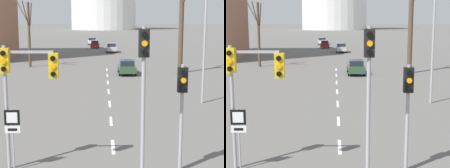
{
  "view_description": "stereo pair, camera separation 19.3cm",
  "coord_description": "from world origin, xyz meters",
  "views": [
    {
      "loc": [
        -0.46,
        -9.11,
        5.94
      ],
      "look_at": [
        -0.1,
        5.53,
        3.38
      ],
      "focal_mm": 60.0,
      "sensor_mm": 36.0,
      "label": 1
    },
    {
      "loc": [
        -0.27,
        -9.11,
        5.94
      ],
      "look_at": [
        -0.1,
        5.53,
        3.38
      ],
      "focal_mm": 60.0,
      "sensor_mm": 36.0,
      "label": 2
    }
  ],
  "objects": [
    {
      "name": "traffic_signal_centre_tall",
      "position": [
        0.94,
        3.6,
        3.95
      ],
      "size": [
        0.36,
        0.34,
        5.7
      ],
      "color": "#9E9EA3",
      "rests_on": "ground_plane"
    },
    {
      "name": "traffic_signal_near_left",
      "position": [
        -3.57,
        5.18,
        3.75
      ],
      "size": [
        2.23,
        0.34,
        4.94
      ],
      "color": "#9E9EA3",
      "rests_on": "ground_plane"
    },
    {
      "name": "lane_stripe_6",
      "position": [
        0.0,
        30.17,
        0.0
      ],
      "size": [
        0.16,
        2.0,
        0.01
      ],
      "primitive_type": "cube",
      "color": "silver",
      "rests_on": "ground_plane"
    },
    {
      "name": "lane_stripe_4",
      "position": [
        0.0,
        21.17,
        0.0
      ],
      "size": [
        0.16,
        2.0,
        0.01
      ],
      "primitive_type": "cube",
      "color": "silver",
      "rests_on": "ground_plane"
    },
    {
      "name": "lane_stripe_3",
      "position": [
        0.0,
        16.67,
        0.0
      ],
      "size": [
        0.16,
        2.0,
        0.01
      ],
      "primitive_type": "cube",
      "color": "silver",
      "rests_on": "ground_plane"
    },
    {
      "name": "route_sign_post",
      "position": [
        -4.0,
        5.02,
        1.71
      ],
      "size": [
        0.6,
        0.08,
        2.51
      ],
      "color": "#9E9EA3",
      "rests_on": "ground_plane"
    },
    {
      "name": "street_lamp_right",
      "position": [
        6.18,
        16.87,
        5.58
      ],
      "size": [
        2.61,
        0.36,
        9.12
      ],
      "color": "#9E9EA3",
      "rests_on": "ground_plane"
    },
    {
      "name": "bare_tree_right_near",
      "position": [
        8.12,
        31.69,
        5.04
      ],
      "size": [
        2.36,
        4.58,
        10.69
      ],
      "color": "brown",
      "rests_on": "ground_plane"
    },
    {
      "name": "sedan_far_left",
      "position": [
        1.07,
        57.78,
        0.85
      ],
      "size": [
        1.81,
        4.57,
        1.64
      ],
      "color": "#B7B7BC",
      "rests_on": "ground_plane"
    },
    {
      "name": "sedan_near_right",
      "position": [
        -2.08,
        68.03,
        0.81
      ],
      "size": [
        1.76,
        3.88,
        1.58
      ],
      "color": "maroon",
      "rests_on": "ground_plane"
    },
    {
      "name": "traffic_signal_near_right",
      "position": [
        2.56,
        4.81,
        2.97
      ],
      "size": [
        0.36,
        0.34,
        4.24
      ],
      "color": "#9E9EA3",
      "rests_on": "ground_plane"
    },
    {
      "name": "lane_stripe_5",
      "position": [
        0.0,
        25.67,
        0.0
      ],
      "size": [
        0.16,
        2.0,
        0.01
      ],
      "primitive_type": "cube",
      "color": "silver",
      "rests_on": "ground_plane"
    },
    {
      "name": "bare_tree_left_near",
      "position": [
        -9.58,
        37.5,
        4.38
      ],
      "size": [
        2.88,
        3.76,
        8.72
      ],
      "color": "brown",
      "rests_on": "ground_plane"
    },
    {
      "name": "lane_stripe_2",
      "position": [
        0.0,
        12.17,
        0.0
      ],
      "size": [
        0.16,
        2.0,
        0.01
      ],
      "primitive_type": "cube",
      "color": "silver",
      "rests_on": "ground_plane"
    },
    {
      "name": "sedan_mid_centre",
      "position": [
        -2.92,
        78.51,
        0.83
      ],
      "size": [
        1.97,
        4.38,
        1.63
      ],
      "color": "silver",
      "rests_on": "ground_plane"
    },
    {
      "name": "lane_stripe_1",
      "position": [
        0.0,
        7.67,
        0.0
      ],
      "size": [
        0.16,
        2.0,
        0.01
      ],
      "primitive_type": "cube",
      "color": "silver",
      "rests_on": "ground_plane"
    },
    {
      "name": "sedan_near_left",
      "position": [
        2.13,
        31.13,
        0.79
      ],
      "size": [
        1.83,
        4.48,
        1.54
      ],
      "color": "#2D4C33",
      "rests_on": "ground_plane"
    },
    {
      "name": "lane_stripe_7",
      "position": [
        0.0,
        34.67,
        0.0
      ],
      "size": [
        0.16,
        2.0,
        0.01
      ],
      "primitive_type": "cube",
      "color": "silver",
      "rests_on": "ground_plane"
    }
  ]
}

